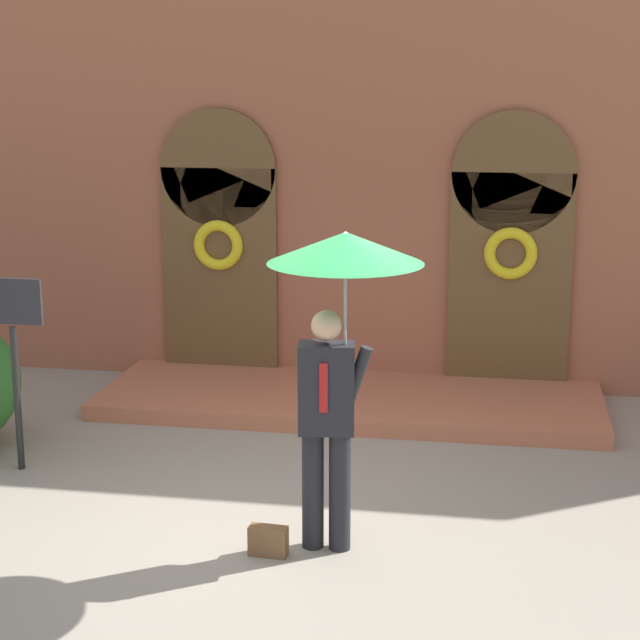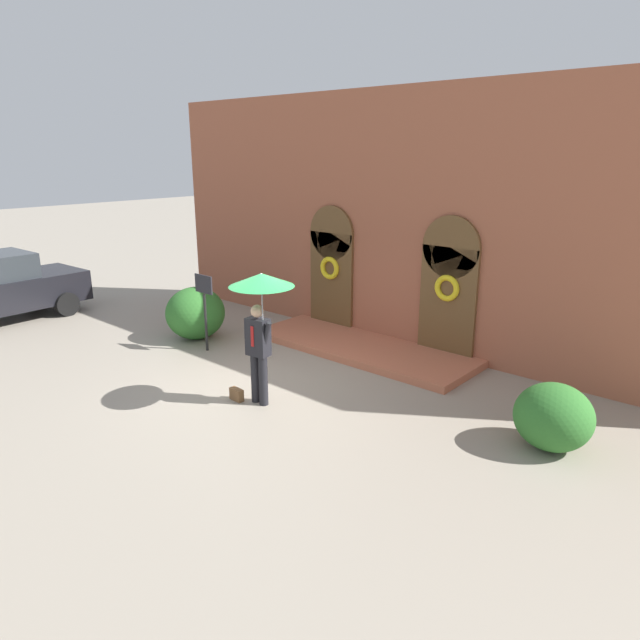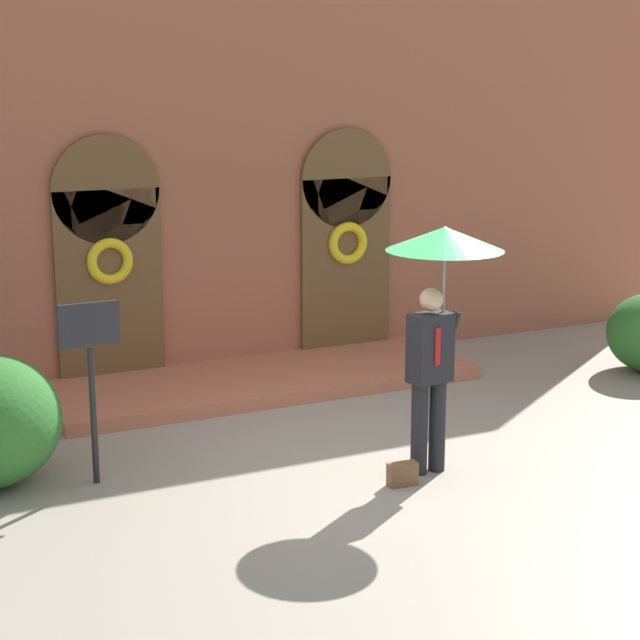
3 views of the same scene
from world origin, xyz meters
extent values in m
plane|color=gray|center=(0.00, 0.00, 0.00)|extent=(80.00, 80.00, 0.00)
cube|color=#9E563D|center=(0.00, 4.20, 2.80)|extent=(14.00, 0.50, 5.60)
cube|color=brown|center=(-1.60, 3.91, 1.20)|extent=(1.30, 0.08, 2.40)
cylinder|color=brown|center=(-1.60, 3.91, 2.40)|extent=(1.30, 0.08, 1.30)
cube|color=brown|center=(1.60, 3.91, 1.20)|extent=(1.30, 0.08, 2.40)
cylinder|color=brown|center=(1.60, 3.91, 2.40)|extent=(1.30, 0.08, 1.30)
torus|color=yellow|center=(-1.60, 3.84, 1.55)|extent=(0.56, 0.12, 0.56)
torus|color=yellow|center=(1.60, 3.84, 1.55)|extent=(0.56, 0.12, 0.56)
cube|color=#B56346|center=(0.00, 3.05, 0.08)|extent=(5.20, 1.80, 0.16)
cylinder|color=black|center=(0.21, -0.30, 0.45)|extent=(0.16, 0.16, 0.90)
cylinder|color=black|center=(0.41, -0.30, 0.45)|extent=(0.16, 0.16, 0.90)
cube|color=black|center=(0.31, -0.30, 1.23)|extent=(0.43, 0.29, 0.66)
cube|color=#A51919|center=(0.31, -0.43, 1.27)|extent=(0.06, 0.02, 0.36)
sphere|color=tan|center=(0.31, -0.30, 1.69)|extent=(0.22, 0.22, 0.22)
cylinder|color=black|center=(0.53, -0.30, 1.33)|extent=(0.22, 0.09, 0.46)
cylinder|color=gray|center=(0.44, -0.30, 1.65)|extent=(0.02, 0.02, 0.98)
cone|color=#1E7538|center=(0.44, -0.30, 2.25)|extent=(1.10, 1.10, 0.22)
cone|color=white|center=(0.44, -0.30, 2.27)|extent=(0.61, 0.60, 0.20)
cube|color=brown|center=(-0.08, -0.50, 0.11)|extent=(0.29, 0.14, 0.22)
cylinder|color=black|center=(-2.62, 0.82, 0.65)|extent=(0.06, 0.06, 1.30)
cube|color=#232328|center=(-2.62, 0.82, 1.52)|extent=(0.56, 0.03, 0.40)
ellipsoid|color=#2D6B28|center=(-3.51, 1.20, 0.62)|extent=(1.35, 1.40, 1.23)
ellipsoid|color=#2D6B28|center=(4.76, 1.49, 0.51)|extent=(1.16, 1.13, 1.01)
cube|color=black|center=(-8.57, -1.22, 0.72)|extent=(1.95, 4.17, 0.80)
cylinder|color=black|center=(-9.52, 0.02, 0.32)|extent=(0.24, 0.65, 0.64)
cylinder|color=black|center=(-7.72, 0.09, 0.32)|extent=(0.24, 0.65, 0.64)
camera|label=1|loc=(1.51, -7.52, 3.45)|focal=60.00mm
camera|label=2|loc=(7.22, -6.56, 4.29)|focal=32.00mm
camera|label=3|loc=(-4.87, -8.54, 3.72)|focal=60.00mm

